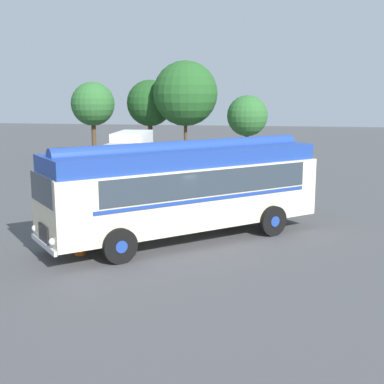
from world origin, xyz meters
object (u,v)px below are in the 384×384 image
(car_near_left, at_px, (168,160))
(car_mid_right, at_px, (254,163))
(traffic_cone, at_px, (80,246))
(box_van, at_px, (130,151))
(car_mid_left, at_px, (213,162))
(vintage_bus, at_px, (185,186))

(car_near_left, height_order, car_mid_right, same)
(traffic_cone, bearing_deg, box_van, 100.32)
(car_mid_left, height_order, box_van, box_van)
(car_mid_left, distance_m, box_van, 5.53)
(car_mid_left, bearing_deg, car_mid_right, 2.54)
(car_mid_left, relative_size, traffic_cone, 7.97)
(vintage_bus, distance_m, box_van, 16.05)
(vintage_bus, xyz_separation_m, car_mid_right, (1.79, 13.96, -1.05))
(vintage_bus, height_order, box_van, vintage_bus)
(car_mid_left, xyz_separation_m, car_mid_right, (2.51, 0.11, 0.00))
(car_near_left, distance_m, traffic_cone, 16.98)
(car_near_left, bearing_deg, car_mid_right, -6.64)
(car_mid_left, height_order, traffic_cone, car_mid_left)
(traffic_cone, bearing_deg, car_near_left, 92.05)
(car_near_left, xyz_separation_m, car_mid_left, (2.90, -0.74, 0.00))
(traffic_cone, bearing_deg, car_mid_right, 73.63)
(car_mid_right, bearing_deg, traffic_cone, -106.37)
(vintage_bus, bearing_deg, car_near_left, 103.91)
(vintage_bus, height_order, car_mid_left, vintage_bus)
(vintage_bus, xyz_separation_m, box_van, (-6.14, 14.82, -0.53))
(vintage_bus, xyz_separation_m, car_mid_left, (-0.71, 13.85, -1.05))
(box_van, bearing_deg, traffic_cone, -79.68)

